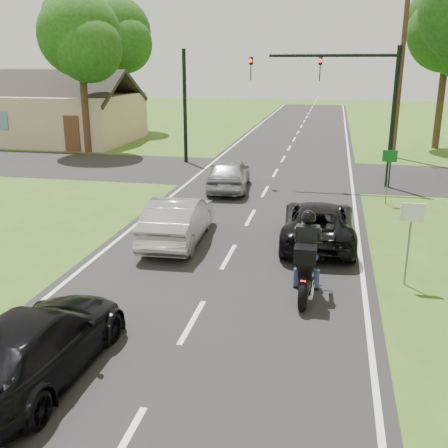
{
  "coord_description": "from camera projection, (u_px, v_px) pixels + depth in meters",
  "views": [
    {
      "loc": [
        2.73,
        -9.77,
        5.36
      ],
      "look_at": [
        0.07,
        3.0,
        1.3
      ],
      "focal_mm": 42.0,
      "sensor_mm": 36.0,
      "label": 1
    }
  ],
  "objects": [
    {
      "name": "cross_road",
      "position": [
        275.0,
        173.0,
        26.21
      ],
      "size": [
        60.0,
        7.0,
        0.01
      ],
      "primitive_type": "cube",
      "color": "black",
      "rests_on": "ground"
    },
    {
      "name": "dark_car_behind",
      "position": [
        37.0,
        344.0,
        9.14
      ],
      "size": [
        1.9,
        4.43,
        1.27
      ],
      "primitive_type": "imported",
      "rotation": [
        0.0,
        0.0,
        3.11
      ],
      "color": "black",
      "rests_on": "road"
    },
    {
      "name": "dark_suv",
      "position": [
        318.0,
        222.0,
        16.01
      ],
      "size": [
        2.25,
        4.66,
        1.28
      ],
      "primitive_type": "imported",
      "rotation": [
        0.0,
        0.0,
        3.17
      ],
      "color": "black",
      "rests_on": "road"
    },
    {
      "name": "road",
      "position": [
        258.0,
        204.0,
        20.6
      ],
      "size": [
        8.0,
        100.0,
        0.01
      ],
      "primitive_type": "cube",
      "color": "black",
      "rests_on": "ground"
    },
    {
      "name": "utility_pole_far",
      "position": [
        401.0,
        66.0,
        29.11
      ],
      "size": [
        1.6,
        0.28,
        10.0
      ],
      "color": "#503224",
      "rests_on": "ground"
    },
    {
      "name": "silver_suv",
      "position": [
        229.0,
        174.0,
        22.61
      ],
      "size": [
        2.09,
        4.32,
        1.42
      ],
      "primitive_type": "imported",
      "rotation": [
        0.0,
        0.0,
        3.24
      ],
      "color": "#9B9EA3",
      "rests_on": "road"
    },
    {
      "name": "traffic_signal",
      "position": [
        350.0,
        91.0,
        22.46
      ],
      "size": [
        6.38,
        0.44,
        6.0
      ],
      "color": "black",
      "rests_on": "ground"
    },
    {
      "name": "silver_sedan",
      "position": [
        178.0,
        219.0,
        16.07
      ],
      "size": [
        1.71,
        4.35,
        1.41
      ],
      "primitive_type": "imported",
      "rotation": [
        0.0,
        0.0,
        3.19
      ],
      "color": "silver",
      "rests_on": "road"
    },
    {
      "name": "sign_white",
      "position": [
        411.0,
        224.0,
        12.66
      ],
      "size": [
        0.55,
        0.07,
        2.12
      ],
      "color": "slate",
      "rests_on": "ground"
    },
    {
      "name": "motorcycle_rider",
      "position": [
        306.0,
        263.0,
        12.3
      ],
      "size": [
        0.69,
        2.45,
        2.11
      ],
      "rotation": [
        0.0,
        0.0,
        -0.01
      ],
      "color": "black",
      "rests_on": "ground"
    },
    {
      "name": "tree_left_near",
      "position": [
        83.0,
        40.0,
        30.09
      ],
      "size": [
        5.12,
        4.96,
        9.22
      ],
      "color": "#332316",
      "rests_on": "ground"
    },
    {
      "name": "signal_pole_far",
      "position": [
        185.0,
        107.0,
        28.2
      ],
      "size": [
        0.2,
        0.2,
        6.0
      ],
      "primitive_type": "cylinder",
      "color": "black",
      "rests_on": "ground"
    },
    {
      "name": "tree_left_far",
      "position": [
        118.0,
        37.0,
        39.61
      ],
      "size": [
        5.76,
        5.58,
        10.14
      ],
      "color": "#332316",
      "rests_on": "ground"
    },
    {
      "name": "house",
      "position": [
        59.0,
        115.0,
        36.28
      ],
      "size": [
        10.2,
        8.0,
        4.84
      ],
      "color": "tan",
      "rests_on": "ground"
    },
    {
      "name": "sign_green",
      "position": [
        389.0,
        164.0,
        20.09
      ],
      "size": [
        0.55,
        0.07,
        2.12
      ],
      "color": "slate",
      "rests_on": "ground"
    },
    {
      "name": "ground",
      "position": [
        192.0,
        322.0,
        11.26
      ],
      "size": [
        140.0,
        140.0,
        0.0
      ],
      "primitive_type": "plane",
      "color": "#345A19",
      "rests_on": "ground"
    }
  ]
}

